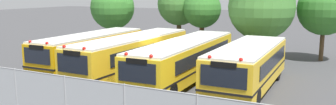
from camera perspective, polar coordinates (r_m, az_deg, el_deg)
ground_plane at (r=22.04m, az=-1.22°, el=-4.00°), size 160.00×160.00×0.00m
school_bus_0 at (r=24.97m, az=-12.43°, el=0.53°), size 2.58×9.99×2.51m
school_bus_1 at (r=22.47m, az=-5.79°, el=-0.17°), size 2.62×11.20×2.62m
school_bus_2 at (r=20.95m, az=2.84°, el=-0.98°), size 2.63×11.57×2.54m
school_bus_3 at (r=19.58m, az=12.95°, el=-1.99°), size 2.65×9.23×2.55m
tree_0 at (r=33.22m, az=-8.80°, el=7.25°), size 4.15×4.09×5.86m
tree_1 at (r=32.45m, az=1.92°, el=7.82°), size 3.98×3.98×6.17m
tree_2 at (r=30.39m, az=5.37°, el=7.18°), size 3.26×3.26×5.44m
tree_3 at (r=27.42m, az=15.21°, el=7.30°), size 4.99×4.99×6.62m
tree_4 at (r=29.06m, az=23.98°, el=6.60°), size 4.03×4.03×6.02m
chainlink_fence at (r=14.51m, az=-16.33°, el=-7.45°), size 16.80×0.07×2.07m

